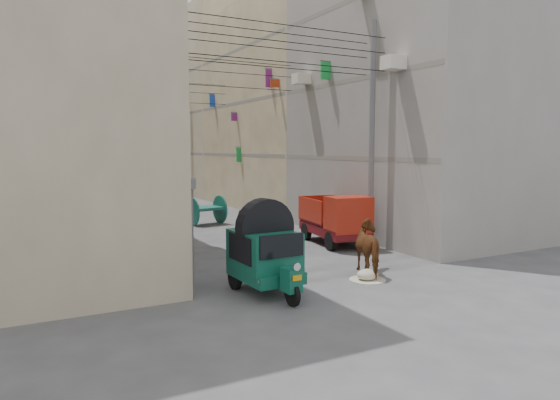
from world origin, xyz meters
TOP-DOWN VIEW (x-y plane):
  - ground at (0.00, 0.00)m, footprint 140.00×140.00m
  - building_row_left at (-8.00, 34.13)m, footprint 8.00×62.00m
  - building_row_right at (8.00, 34.13)m, footprint 8.00×62.00m
  - end_cap_building at (0.00, 66.00)m, footprint 22.00×10.00m
  - shutters_left at (-3.92, 10.38)m, footprint 0.18×14.40m
  - signboards at (-0.01, 21.66)m, footprint 8.22×40.52m
  - ac_units at (3.65, 7.67)m, footprint 0.70×6.55m
  - utility_poles at (0.00, 17.00)m, footprint 7.40×22.20m
  - overhead_cables at (0.00, 14.40)m, footprint 7.40×22.52m
  - auto_rickshaw at (-2.19, 2.79)m, footprint 1.51×2.57m
  - tonga_cart at (-0.04, 7.35)m, footprint 1.96×3.47m
  - mini_truck at (2.85, 6.90)m, footprint 1.97×3.55m
  - second_cart at (0.31, 14.11)m, footprint 1.70×1.55m
  - feed_sack at (0.78, 2.51)m, footprint 0.62×0.49m
  - horse at (1.30, 3.00)m, footprint 1.34×1.97m
  - distant_car_white at (-1.24, 25.89)m, footprint 1.79×3.49m
  - distant_car_grey at (1.99, 35.17)m, footprint 2.22×3.93m
  - distant_car_green at (-0.66, 32.79)m, footprint 3.01×4.58m

SIDE VIEW (x-z plane):
  - ground at x=0.00m, z-range 0.00..0.00m
  - feed_sack at x=0.78m, z-range 0.00..0.31m
  - distant_car_white at x=-1.24m, z-range 0.00..1.14m
  - distant_car_grey at x=1.99m, z-range 0.00..1.23m
  - distant_car_green at x=-0.66m, z-range 0.00..1.23m
  - second_cart at x=0.31m, z-range 0.04..1.39m
  - horse at x=1.30m, z-range 0.00..1.53m
  - tonga_cart at x=-0.04m, z-range 0.03..1.51m
  - mini_truck at x=2.85m, z-range -0.04..1.86m
  - auto_rickshaw at x=-2.19m, z-range 0.16..1.95m
  - shutters_left at x=-3.92m, z-range 0.06..2.93m
  - signboards at x=-0.01m, z-range 0.59..6.27m
  - utility_poles at x=0.00m, z-range 0.00..8.00m
  - building_row_left at x=-8.00m, z-range -0.54..13.46m
  - building_row_right at x=8.00m, z-range -0.54..13.46m
  - end_cap_building at x=0.00m, z-range 0.00..13.00m
  - overhead_cables at x=0.00m, z-range 6.20..7.33m
  - ac_units at x=3.65m, z-range 5.76..9.11m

